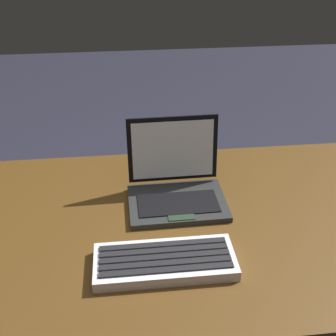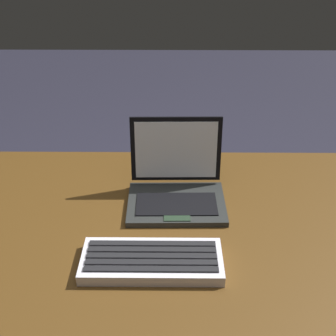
% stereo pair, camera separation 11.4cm
% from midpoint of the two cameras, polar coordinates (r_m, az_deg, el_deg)
% --- Properties ---
extents(desk, '(1.47, 0.74, 0.74)m').
position_cam_midpoint_polar(desk, '(1.21, 5.73, -11.64)').
color(desk, '#4F3212').
rests_on(desk, ground).
extents(laptop_front, '(0.27, 0.21, 0.22)m').
position_cam_midpoint_polar(laptop_front, '(1.18, 3.86, -2.48)').
color(laptop_front, '#262928').
rests_on(laptop_front, desk).
extents(external_keyboard, '(0.32, 0.13, 0.03)m').
position_cam_midpoint_polar(external_keyboard, '(1.00, 1.20, -12.23)').
color(external_keyboard, silver).
rests_on(external_keyboard, desk).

